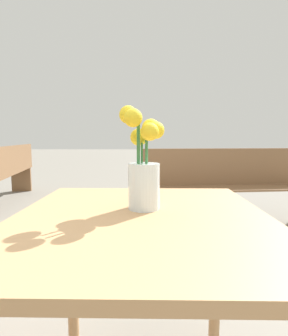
{
  "coord_description": "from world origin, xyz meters",
  "views": [
    {
      "loc": [
        0.01,
        -0.78,
        0.97
      ],
      "look_at": [
        0.01,
        0.07,
        0.87
      ],
      "focal_mm": 28.0,
      "sensor_mm": 36.0,
      "label": 1
    }
  ],
  "objects_px": {
    "flower_vase": "(144,168)",
    "bench_near": "(227,184)",
    "bench_middle": "(8,171)",
    "table_front": "(141,250)"
  },
  "relations": [
    {
      "from": "flower_vase",
      "to": "bench_near",
      "type": "distance_m",
      "value": 2.18
    },
    {
      "from": "bench_middle",
      "to": "bench_near",
      "type": "bearing_deg",
      "value": -18.96
    },
    {
      "from": "bench_middle",
      "to": "flower_vase",
      "type": "bearing_deg",
      "value": -55.57
    },
    {
      "from": "table_front",
      "to": "bench_near",
      "type": "distance_m",
      "value": 2.22
    },
    {
      "from": "table_front",
      "to": "bench_middle",
      "type": "xyz_separation_m",
      "value": [
        -2.01,
        3.02,
        -0.15
      ]
    },
    {
      "from": "flower_vase",
      "to": "bench_middle",
      "type": "relative_size",
      "value": 0.18
    },
    {
      "from": "table_front",
      "to": "bench_middle",
      "type": "bearing_deg",
      "value": 123.68
    },
    {
      "from": "flower_vase",
      "to": "bench_near",
      "type": "bearing_deg",
      "value": 65.69
    },
    {
      "from": "table_front",
      "to": "bench_middle",
      "type": "distance_m",
      "value": 3.63
    },
    {
      "from": "table_front",
      "to": "bench_middle",
      "type": "height_order",
      "value": "bench_middle"
    }
  ]
}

